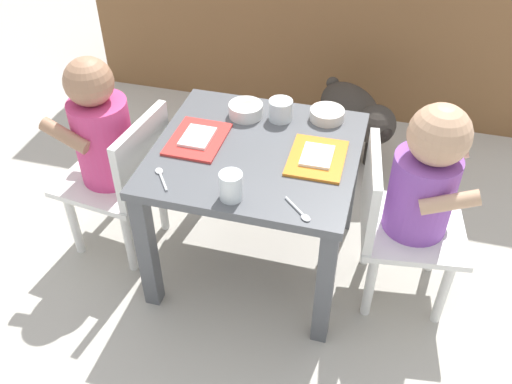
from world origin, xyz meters
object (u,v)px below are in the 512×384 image
seated_child_left (107,140)px  dog (355,114)px  seated_child_right (419,186)px  food_tray_right (317,158)px  cereal_bowl_left_side (327,114)px  dining_table (256,172)px  water_cup_left (281,111)px  cereal_bowl_right_side (246,110)px  spoon_by_right_tray (161,176)px  water_cup_right (231,187)px  spoon_by_left_tray (300,212)px  food_tray_left (197,139)px

seated_child_left → dog: (0.65, 0.63, -0.19)m
seated_child_right → food_tray_right: 0.27m
cereal_bowl_left_side → dining_table: bearing=-128.5°
dining_table → dog: dining_table is taller
water_cup_left → cereal_bowl_right_side: water_cup_left is taller
cereal_bowl_right_side → water_cup_left: bearing=5.3°
dining_table → seated_child_right: seated_child_right is taller
food_tray_right → cereal_bowl_right_side: bearing=146.3°
water_cup_left → spoon_by_right_tray: water_cup_left is taller
seated_child_left → cereal_bowl_left_side: seated_child_left is taller
water_cup_right → spoon_by_left_tray: bearing=-3.5°
spoon_by_right_tray → spoon_by_left_tray: bearing=-6.0°
seated_child_left → water_cup_right: 0.47m
food_tray_left → spoon_by_left_tray: (0.33, -0.22, -0.00)m
seated_child_right → food_tray_left: 0.61m
food_tray_left → spoon_by_right_tray: 0.18m
water_cup_right → spoon_by_right_tray: bearing=171.8°
spoon_by_right_tray → food_tray_left: bearing=79.1°
dining_table → water_cup_right: 0.24m
dog → cereal_bowl_left_side: cereal_bowl_left_side is taller
seated_child_left → water_cup_right: size_ratio=9.00×
dog → food_tray_left: (-0.38, -0.61, 0.23)m
food_tray_left → seated_child_left: bearing=-175.2°
food_tray_left → spoon_by_left_tray: 0.40m
food_tray_right → water_cup_left: size_ratio=2.71×
food_tray_left → water_cup_right: (0.16, -0.20, 0.03)m
seated_child_left → spoon_by_left_tray: (0.61, -0.19, 0.03)m
spoon_by_right_tray → cereal_bowl_right_side: bearing=69.2°
spoon_by_left_tray → seated_child_right: bearing=37.7°
water_cup_left → cereal_bowl_left_side: bearing=14.8°
spoon_by_right_tray → seated_child_left: bearing=146.9°
dog → food_tray_left: 0.76m
seated_child_right → food_tray_left: size_ratio=3.35×
seated_child_right → seated_child_left: bearing=-178.8°
spoon_by_left_tray → cereal_bowl_left_side: bearing=91.0°
food_tray_right → water_cup_left: (-0.14, 0.17, 0.02)m
seated_child_right → cereal_bowl_left_side: 0.35m
seated_child_left → spoon_by_right_tray: 0.28m
dining_table → cereal_bowl_left_side: cereal_bowl_left_side is taller
seated_child_right → water_cup_right: (-0.45, -0.20, 0.06)m
food_tray_left → water_cup_right: 0.26m
water_cup_left → dining_table: bearing=-99.8°
seated_child_right → cereal_bowl_left_side: bearing=143.1°
seated_child_left → food_tray_left: size_ratio=3.40×
food_tray_left → spoon_by_left_tray: food_tray_left is taller
water_cup_right → spoon_by_left_tray: water_cup_right is taller
dining_table → seated_child_left: size_ratio=0.85×
food_tray_right → water_cup_right: 0.27m
food_tray_left → water_cup_right: bearing=-51.6°
dog → spoon_by_right_tray: 0.92m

